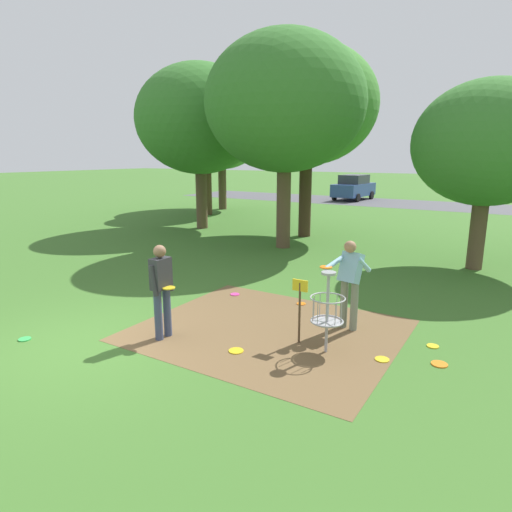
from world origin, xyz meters
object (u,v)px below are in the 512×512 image
tree_far_center (199,120)px  player_throwing (162,286)px  frisbee_far_left (25,339)px  frisbee_mid_grass (439,364)px  parked_car_leftmost (354,187)px  tree_mid_right (221,133)px  frisbee_by_tee (433,346)px  frisbee_scattered_b (235,294)px  frisbee_near_basket (236,351)px  disc_golf_basket (324,308)px  player_foreground_watching (350,279)px  tree_mid_center (307,105)px  tree_mid_left (207,140)px  frisbee_far_right (382,359)px  frisbee_scattered_a (301,304)px  tree_near_left (488,144)px  tree_far_left (285,103)px

tree_far_center → player_throwing: bearing=-54.9°
frisbee_far_left → tree_far_center: bearing=113.7°
frisbee_mid_grass → parked_car_leftmost: 26.68m
tree_mid_right → parked_car_leftmost: (4.95, 9.74, -3.62)m
frisbee_by_tee → frisbee_scattered_b: (-4.53, 0.60, 0.00)m
player_throwing → parked_car_leftmost: size_ratio=0.40×
frisbee_mid_grass → tree_far_center: bearing=143.3°
frisbee_near_basket → tree_mid_right: (-11.97, 16.25, 4.53)m
disc_golf_basket → tree_mid_right: size_ratio=0.21×
tree_mid_right → player_foreground_watching: bearing=-47.3°
frisbee_by_tee → tree_mid_center: 11.84m
player_throwing → frisbee_by_tee: 4.83m
frisbee_near_basket → tree_mid_left: (-11.13, 13.70, 4.02)m
player_foreground_watching → player_throwing: (-2.69, -2.13, -0.02)m
frisbee_far_right → tree_far_center: (-10.71, 8.91, 4.72)m
tree_mid_center → tree_far_center: 4.89m
player_throwing → tree_mid_right: tree_mid_right is taller
player_foreground_watching → frisbee_scattered_a: size_ratio=8.50×
frisbee_mid_grass → tree_mid_center: tree_mid_center is taller
player_foreground_watching → player_throwing: same height
frisbee_near_basket → frisbee_far_right: bearing=23.9°
frisbee_by_tee → tree_near_left: (0.02, 6.28, 3.52)m
frisbee_scattered_a → parked_car_leftmost: parked_car_leftmost is taller
frisbee_near_basket → tree_far_center: tree_far_center is taller
disc_golf_basket → tree_mid_left: 18.18m
frisbee_mid_grass → parked_car_leftmost: bearing=112.1°
disc_golf_basket → tree_mid_left: bearing=133.7°
frisbee_mid_grass → player_foreground_watching: bearing=159.5°
player_foreground_watching → frisbee_scattered_a: 1.86m
tree_mid_right → tree_far_center: bearing=-61.6°
player_foreground_watching → disc_golf_basket: bearing=-90.8°
tree_mid_left → tree_far_left: bearing=-36.3°
tree_near_left → tree_mid_center: (-6.50, 2.23, 1.58)m
player_throwing → frisbee_scattered_b: size_ratio=7.77×
disc_golf_basket → frisbee_by_tee: (1.56, 1.14, -0.74)m
disc_golf_basket → frisbee_far_right: disc_golf_basket is taller
disc_golf_basket → frisbee_mid_grass: size_ratio=5.52×
player_throwing → tree_near_left: 9.77m
player_throwing → frisbee_far_right: (3.62, 1.17, -0.96)m
tree_far_left → tree_far_center: tree_far_left is taller
frisbee_far_right → tree_far_left: tree_far_left is taller
disc_golf_basket → frisbee_mid_grass: disc_golf_basket is taller
tree_mid_right → frisbee_scattered_b: bearing=-53.3°
tree_mid_center → parked_car_leftmost: tree_mid_center is taller
player_foreground_watching → frisbee_far_left: (-4.75, -3.51, -0.98)m
frisbee_far_right → parked_car_leftmost: size_ratio=0.05×
frisbee_near_basket → tree_far_center: (-8.52, 9.87, 4.72)m
player_throwing → frisbee_scattered_a: size_ratio=8.50×
player_throwing → frisbee_scattered_a: player_throwing is taller
frisbee_near_basket → tree_mid_left: tree_mid_left is taller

